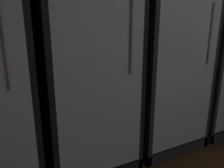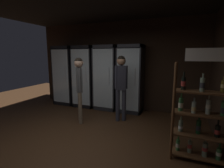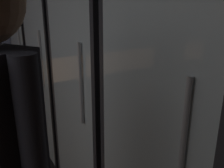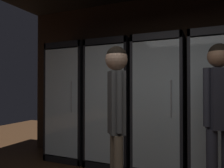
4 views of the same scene
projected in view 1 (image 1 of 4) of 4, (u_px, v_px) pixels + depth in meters
wall_back at (172, 4)px, 2.45m from camera, size 6.00×0.06×2.80m
cooler_left at (84, 51)px, 1.79m from camera, size 0.74×0.61×2.05m
cooler_center at (162, 46)px, 2.15m from camera, size 0.74×0.61×2.05m
cooler_right at (219, 42)px, 2.51m from camera, size 0.74×0.61×2.05m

